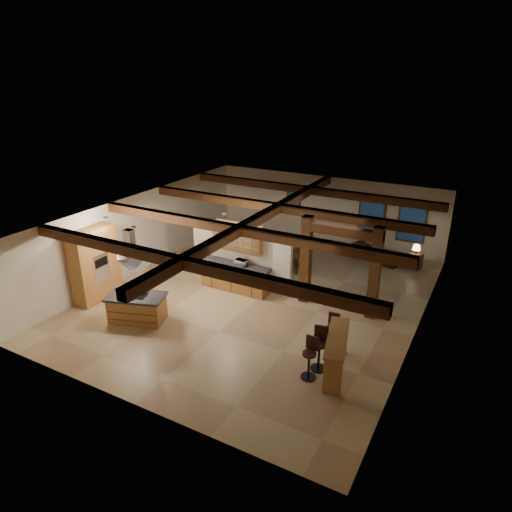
{
  "coord_description": "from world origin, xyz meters",
  "views": [
    {
      "loc": [
        6.39,
        -11.95,
        7.06
      ],
      "look_at": [
        -0.41,
        0.5,
        1.22
      ],
      "focal_mm": 32.0,
      "sensor_mm": 36.0,
      "label": 1
    }
  ],
  "objects": [
    {
      "name": "range_hood",
      "position": [
        -2.51,
        -3.1,
        1.78
      ],
      "size": [
        1.1,
        1.1,
        1.4
      ],
      "color": "silver",
      "rests_on": "room_walls"
    },
    {
      "name": "table_lamp",
      "position": [
        4.04,
        4.94,
        0.84
      ],
      "size": [
        0.3,
        0.3,
        0.35
      ],
      "color": "black",
      "rests_on": "side_table"
    },
    {
      "name": "microwave",
      "position": [
        -0.76,
        0.11,
        1.05
      ],
      "size": [
        0.41,
        0.29,
        0.22
      ],
      "primitive_type": "imported",
      "rotation": [
        0.0,
        0.0,
        3.09
      ],
      "color": "#B8B8BD",
      "rests_on": "back_counter"
    },
    {
      "name": "bar_stool_b",
      "position": [
        3.16,
        -2.72,
        0.59
      ],
      "size": [
        0.41,
        0.43,
        1.16
      ],
      "color": "black",
      "rests_on": "ground"
    },
    {
      "name": "bar_stool_c",
      "position": [
        3.14,
        -1.72,
        0.53
      ],
      "size": [
        0.36,
        0.37,
        1.04
      ],
      "color": "black",
      "rests_on": "ground"
    },
    {
      "name": "room_walls",
      "position": [
        0.0,
        0.0,
        1.78
      ],
      "size": [
        12.0,
        12.0,
        12.0
      ],
      "color": "beige",
      "rests_on": "ground"
    },
    {
      "name": "dining_chairs",
      "position": [
        -0.53,
        2.49,
        0.6
      ],
      "size": [
        2.21,
        2.21,
        1.17
      ],
      "color": "#402210",
      "rests_on": "ground"
    },
    {
      "name": "side_table",
      "position": [
        4.04,
        4.94,
        0.29
      ],
      "size": [
        0.56,
        0.56,
        0.59
      ],
      "primitive_type": "cube",
      "rotation": [
        0.0,
        0.0,
        -0.22
      ],
      "color": "#402210",
      "rests_on": "ground"
    },
    {
      "name": "ground",
      "position": [
        0.0,
        0.0,
        0.0
      ],
      "size": [
        12.0,
        12.0,
        0.0
      ],
      "primitive_type": "plane",
      "color": "tan",
      "rests_on": "ground"
    },
    {
      "name": "dining_table",
      "position": [
        -0.53,
        2.49,
        0.32
      ],
      "size": [
        1.98,
        1.3,
        0.65
      ],
      "primitive_type": "imported",
      "rotation": [
        0.0,
        0.0,
        0.15
      ],
      "color": "#3D200F",
      "rests_on": "ground"
    },
    {
      "name": "bar_stool_a",
      "position": [
        3.08,
        -3.16,
        0.56
      ],
      "size": [
        0.38,
        0.38,
        1.09
      ],
      "color": "black",
      "rests_on": "ground"
    },
    {
      "name": "framed_art",
      "position": [
        -1.5,
        5.94,
        1.7
      ],
      "size": [
        0.65,
        0.05,
        0.85
      ],
      "color": "#402210",
      "rests_on": "room_walls"
    },
    {
      "name": "pantry_cabinet",
      "position": [
        -4.67,
        -2.6,
        1.2
      ],
      "size": [
        0.67,
        1.6,
        2.4
      ],
      "color": "#A87D36",
      "rests_on": "ground"
    },
    {
      "name": "sofa",
      "position": [
        2.52,
        5.13,
        0.31
      ],
      "size": [
        2.26,
        1.5,
        0.62
      ],
      "primitive_type": "imported",
      "rotation": [
        0.0,
        0.0,
        2.79
      ],
      "color": "black",
      "rests_on": "ground"
    },
    {
      "name": "recessed_cans",
      "position": [
        -2.53,
        -1.93,
        2.87
      ],
      "size": [
        3.16,
        2.46,
        0.03
      ],
      "color": "silver",
      "rests_on": "room_walls"
    },
    {
      "name": "back_counter",
      "position": [
        -1.0,
        0.11,
        0.48
      ],
      "size": [
        2.5,
        0.66,
        0.94
      ],
      "color": "#A87D36",
      "rests_on": "ground"
    },
    {
      "name": "kitchen_island",
      "position": [
        -2.51,
        -3.1,
        0.43
      ],
      "size": [
        1.9,
        1.4,
        0.85
      ],
      "color": "#A87D36",
      "rests_on": "ground"
    },
    {
      "name": "partition_wall",
      "position": [
        -1.0,
        0.5,
        1.1
      ],
      "size": [
        3.8,
        0.18,
        2.2
      ],
      "primitive_type": "cube",
      "color": "beige",
      "rests_on": "ground"
    },
    {
      "name": "ceiling_beams",
      "position": [
        0.0,
        0.0,
        2.76
      ],
      "size": [
        10.0,
        12.0,
        0.28
      ],
      "color": "#402210",
      "rests_on": "room_walls"
    },
    {
      "name": "back_windows",
      "position": [
        2.8,
        5.93,
        1.5
      ],
      "size": [
        2.7,
        0.07,
        1.7
      ],
      "color": "#402210",
      "rests_on": "room_walls"
    },
    {
      "name": "upper_display_cabinet",
      "position": [
        -1.0,
        0.31,
        1.85
      ],
      "size": [
        1.8,
        0.36,
        0.95
      ],
      "color": "#A87D36",
      "rests_on": "partition_wall"
    },
    {
      "name": "timber_posts",
      "position": [
        2.5,
        0.5,
        1.76
      ],
      "size": [
        2.5,
        0.3,
        2.9
      ],
      "color": "#402210",
      "rests_on": "ground"
    },
    {
      "name": "bar_counter",
      "position": [
        3.57,
        -2.65,
        0.69
      ],
      "size": [
        0.94,
        2.0,
        1.02
      ],
      "color": "#A87D36",
      "rests_on": "ground"
    }
  ]
}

